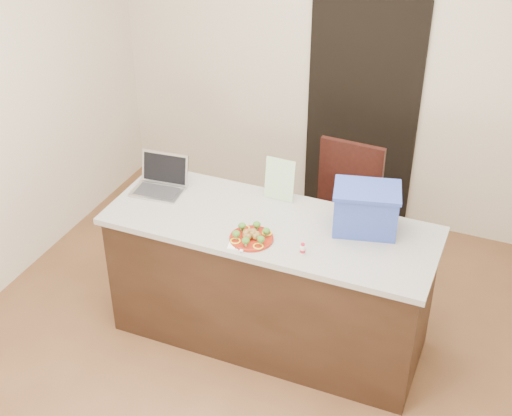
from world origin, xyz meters
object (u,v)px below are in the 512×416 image
at_px(island, 269,282).
at_px(yogurt_bottle, 303,250).
at_px(napkin, 243,242).
at_px(laptop, 161,180).
at_px(chair, 344,206).
at_px(plate, 251,238).
at_px(blue_box, 366,209).

relative_size(island, yogurt_bottle, 29.11).
bearing_deg(island, yogurt_bottle, -37.78).
bearing_deg(napkin, laptop, 153.90).
bearing_deg(chair, yogurt_bottle, -84.91).
bearing_deg(plate, napkin, -125.16).
bearing_deg(island, blue_box, 16.15).
xyz_separation_m(yogurt_bottle, blue_box, (0.26, 0.38, 0.11)).
height_order(napkin, laptop, laptop).
height_order(yogurt_bottle, blue_box, blue_box).
xyz_separation_m(napkin, yogurt_bottle, (0.36, 0.03, 0.03)).
height_order(island, blue_box, blue_box).
bearing_deg(napkin, chair, 74.13).
bearing_deg(laptop, chair, 29.66).
distance_m(island, blue_box, 0.83).
height_order(laptop, blue_box, blue_box).
xyz_separation_m(plate, chair, (0.28, 1.05, -0.33)).
bearing_deg(blue_box, laptop, 168.51).
distance_m(laptop, chair, 1.34).
bearing_deg(plate, blue_box, 31.96).
distance_m(plate, yogurt_bottle, 0.33).
xyz_separation_m(island, yogurt_bottle, (0.29, -0.22, 0.49)).
xyz_separation_m(yogurt_bottle, laptop, (-1.11, 0.33, 0.03)).
relative_size(napkin, blue_box, 0.35).
bearing_deg(napkin, plate, 54.84).
distance_m(island, chair, 0.89).
height_order(island, laptop, laptop).
xyz_separation_m(napkin, blue_box, (0.62, 0.42, 0.14)).
relative_size(napkin, laptop, 0.45).
relative_size(yogurt_bottle, chair, 0.07).
distance_m(plate, napkin, 0.06).
distance_m(napkin, blue_box, 0.76).
height_order(plate, laptop, laptop).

